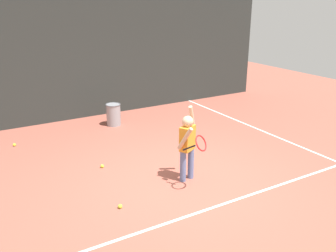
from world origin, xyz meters
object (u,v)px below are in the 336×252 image
tennis_player (188,142)px  tennis_ball_0 (120,206)px  tennis_ball_5 (102,166)px  tennis_ball_2 (14,145)px  ball_hopper (114,114)px  tennis_ball_6 (109,119)px

tennis_player → tennis_ball_0: (-1.43, -0.27, -0.69)m
tennis_ball_5 → tennis_ball_2: bearing=122.6°
tennis_ball_2 → tennis_ball_5: bearing=-57.4°
tennis_ball_0 → tennis_ball_5: bearing=79.5°
tennis_player → tennis_ball_0: bearing=162.8°
ball_hopper → tennis_ball_6: size_ratio=8.52×
ball_hopper → tennis_ball_6: 0.50m
ball_hopper → tennis_ball_5: bearing=-117.5°
tennis_ball_2 → tennis_ball_6: 2.57m
ball_hopper → tennis_ball_5: size_ratio=8.52×
tennis_ball_6 → tennis_player: bearing=-90.7°
tennis_ball_2 → tennis_ball_6: same height
tennis_ball_2 → tennis_ball_6: (2.49, 0.66, 0.00)m
tennis_player → ball_hopper: (0.02, 3.50, -0.44)m
ball_hopper → tennis_ball_2: 2.49m
tennis_ball_6 → tennis_ball_0: bearing=-109.4°
tennis_ball_0 → tennis_ball_2: (-1.01, 3.54, 0.00)m
tennis_player → ball_hopper: 3.53m
tennis_ball_2 → tennis_ball_6: size_ratio=1.00×
tennis_player → tennis_ball_0: size_ratio=20.46×
tennis_ball_0 → tennis_ball_5: (0.28, 1.52, 0.00)m
ball_hopper → tennis_ball_0: 4.05m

